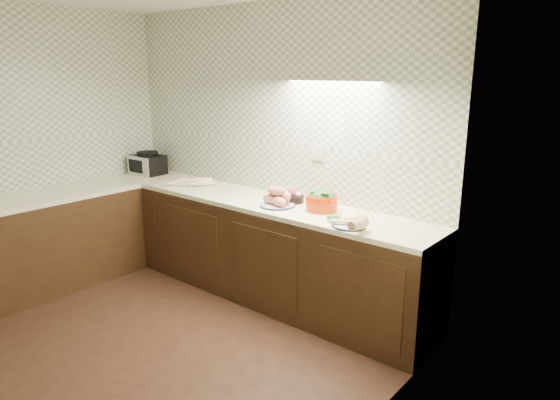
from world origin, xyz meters
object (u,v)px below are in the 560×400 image
Objects in this scene: parsnip_pile at (187,183)px; sweet_potato_plate at (278,199)px; dutch_oven at (322,200)px; toaster_oven at (148,164)px; veg_plate at (354,223)px; onion_bowl at (294,197)px.

parsnip_pile is 1.32× the size of sweet_potato_plate.
parsnip_pile is at bearing -158.95° from dutch_oven.
toaster_oven reaches higher than dutch_oven.
dutch_oven is (0.36, 0.12, 0.02)m from sweet_potato_plate.
dutch_oven is 0.78× the size of veg_plate.
onion_bowl is at bearing 80.70° from sweet_potato_plate.
sweet_potato_plate reaches higher than onion_bowl.
onion_bowl is 0.34m from dutch_oven.
parsnip_pile is 2.37× the size of onion_bowl.
dutch_oven reaches higher than sweet_potato_plate.
onion_bowl is (1.20, 0.18, 0.02)m from parsnip_pile.
parsnip_pile is 1.17m from sweet_potato_plate.
parsnip_pile is at bearing 176.73° from veg_plate.
dutch_oven is at bearing 152.36° from veg_plate.
toaster_oven reaches higher than onion_bowl.
sweet_potato_plate is 0.74× the size of veg_plate.
sweet_potato_plate is at bearing -99.30° from onion_bowl.
sweet_potato_plate is at bearing -144.82° from dutch_oven.
dutch_oven is at bearing 18.87° from sweet_potato_plate.
toaster_oven is at bearing -177.81° from onion_bowl.
toaster_oven reaches higher than veg_plate.
parsnip_pile is 1.99m from veg_plate.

